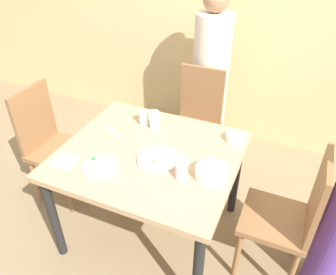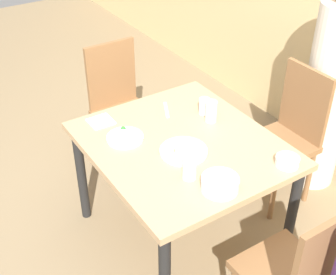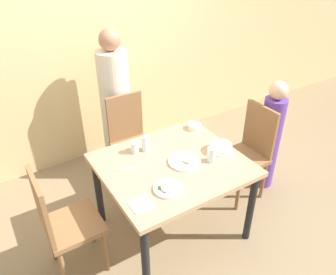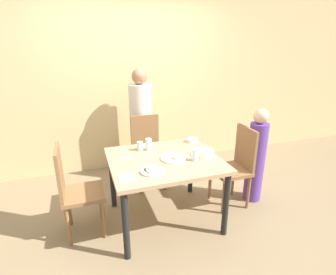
{
  "view_description": "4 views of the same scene",
  "coord_description": "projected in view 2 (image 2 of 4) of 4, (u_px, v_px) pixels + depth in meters",
  "views": [
    {
      "loc": [
        0.77,
        -1.47,
        2.01
      ],
      "look_at": [
        0.13,
        0.0,
        0.89
      ],
      "focal_mm": 35.0,
      "sensor_mm": 36.0,
      "label": 1
    },
    {
      "loc": [
        1.77,
        -1.23,
        2.26
      ],
      "look_at": [
        -0.07,
        -0.05,
        0.75
      ],
      "focal_mm": 50.0,
      "sensor_mm": 36.0,
      "label": 2
    },
    {
      "loc": [
        -1.15,
        -1.77,
        2.29
      ],
      "look_at": [
        0.01,
        0.08,
        0.93
      ],
      "focal_mm": 35.0,
      "sensor_mm": 36.0,
      "label": 3
    },
    {
      "loc": [
        -0.76,
        -2.35,
        1.85
      ],
      "look_at": [
        0.04,
        -0.01,
        0.97
      ],
      "focal_mm": 28.0,
      "sensor_mm": 36.0,
      "label": 4
    }
  ],
  "objects": [
    {
      "name": "chair_child_spot",
      "position": [
        298.0,
        274.0,
        2.15
      ],
      "size": [
        0.4,
        0.4,
        0.96
      ],
      "rotation": [
        0.0,
        0.0,
        -1.57
      ],
      "color": "brown",
      "rests_on": "ground_plane"
    },
    {
      "name": "plate_rice_child",
      "position": [
        183.0,
        151.0,
        2.54
      ],
      "size": [
        0.26,
        0.26,
        0.05
      ],
      "color": "white",
      "rests_on": "dining_table"
    },
    {
      "name": "chair_adult_spot",
      "position": [
        288.0,
        133.0,
        3.11
      ],
      "size": [
        0.4,
        0.4,
        0.96
      ],
      "color": "brown",
      "rests_on": "ground_plane"
    },
    {
      "name": "glass_water_tall",
      "position": [
        211.0,
        111.0,
        2.78
      ],
      "size": [
        0.07,
        0.07,
        0.13
      ],
      "color": "silver",
      "rests_on": "dining_table"
    },
    {
      "name": "fork_steel",
      "position": [
        166.0,
        110.0,
        2.92
      ],
      "size": [
        0.17,
        0.1,
        0.01
      ],
      "color": "silver",
      "rests_on": "dining_table"
    },
    {
      "name": "dining_table",
      "position": [
        182.0,
        155.0,
        2.68
      ],
      "size": [
        1.12,
        0.99,
        0.74
      ],
      "color": "tan",
      "rests_on": "ground_plane"
    },
    {
      "name": "bowl_curry",
      "position": [
        220.0,
        183.0,
        2.28
      ],
      "size": [
        0.19,
        0.19,
        0.07
      ],
      "color": "white",
      "rests_on": "dining_table"
    },
    {
      "name": "chair_empty_left",
      "position": [
        120.0,
        105.0,
        3.42
      ],
      "size": [
        0.4,
        0.4,
        0.96
      ],
      "rotation": [
        0.0,
        0.0,
        1.57
      ],
      "color": "brown",
      "rests_on": "ground_plane"
    },
    {
      "name": "glass_water_center",
      "position": [
        189.0,
        168.0,
        2.34
      ],
      "size": [
        0.07,
        0.07,
        0.13
      ],
      "color": "silver",
      "rests_on": "dining_table"
    },
    {
      "name": "bowl_rice_small",
      "position": [
        287.0,
        161.0,
        2.45
      ],
      "size": [
        0.13,
        0.13,
        0.05
      ],
      "color": "white",
      "rests_on": "dining_table"
    },
    {
      "name": "glass_water_short",
      "position": [
        204.0,
        106.0,
        2.86
      ],
      "size": [
        0.07,
        0.07,
        0.1
      ],
      "color": "silver",
      "rests_on": "dining_table"
    },
    {
      "name": "ground_plane",
      "position": [
        180.0,
        235.0,
        3.05
      ],
      "size": [
        10.0,
        10.0,
        0.0
      ],
      "primitive_type": "plane",
      "color": "#847051"
    },
    {
      "name": "person_adult",
      "position": [
        328.0,
        93.0,
        3.14
      ],
      "size": [
        0.32,
        0.32,
        1.55
      ],
      "color": "beige",
      "rests_on": "ground_plane"
    },
    {
      "name": "napkin_folded",
      "position": [
        101.0,
        121.0,
        2.81
      ],
      "size": [
        0.14,
        0.14,
        0.01
      ],
      "color": "white",
      "rests_on": "dining_table"
    },
    {
      "name": "plate_rice_adult",
      "position": [
        124.0,
        137.0,
        2.65
      ],
      "size": [
        0.21,
        0.21,
        0.05
      ],
      "color": "white",
      "rests_on": "dining_table"
    }
  ]
}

